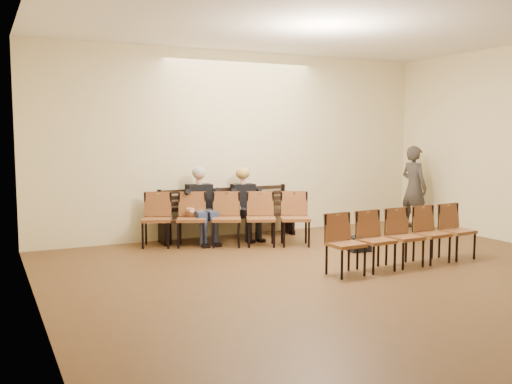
% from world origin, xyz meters
% --- Properties ---
extents(ground, '(10.00, 10.00, 0.00)m').
position_xyz_m(ground, '(0.00, 0.00, 0.00)').
color(ground, '#55361D').
rests_on(ground, ground).
extents(room_walls, '(8.02, 10.01, 3.51)m').
position_xyz_m(room_walls, '(0.00, 0.79, 2.54)').
color(room_walls, beige).
rests_on(room_walls, ground).
extents(bench, '(2.60, 0.90, 0.45)m').
position_xyz_m(bench, '(-0.39, 4.65, 0.23)').
color(bench, black).
rests_on(bench, ground).
extents(seated_man, '(0.56, 0.77, 1.34)m').
position_xyz_m(seated_man, '(-0.98, 4.53, 0.67)').
color(seated_man, black).
rests_on(seated_man, ground).
extents(seated_woman, '(0.53, 0.73, 1.23)m').
position_xyz_m(seated_woman, '(-0.10, 4.53, 0.62)').
color(seated_woman, black).
rests_on(seated_woman, ground).
extents(laptop, '(0.38, 0.33, 0.24)m').
position_xyz_m(laptop, '(-0.98, 4.39, 0.57)').
color(laptop, '#B3B3B7').
rests_on(laptop, bench).
extents(water_bottle, '(0.08, 0.08, 0.24)m').
position_xyz_m(water_bottle, '(-0.01, 4.32, 0.57)').
color(water_bottle, silver).
rests_on(water_bottle, bench).
extents(bag, '(0.37, 0.28, 0.26)m').
position_xyz_m(bag, '(1.10, 2.62, 0.13)').
color(bag, black).
rests_on(bag, ground).
extents(passerby, '(0.53, 0.75, 1.95)m').
position_xyz_m(passerby, '(3.50, 4.05, 0.98)').
color(passerby, '#35302B').
rests_on(passerby, ground).
extents(chair_row_front, '(2.87, 1.62, 0.95)m').
position_xyz_m(chair_row_front, '(-0.71, 4.00, 0.47)').
color(chair_row_front, brown).
rests_on(chair_row_front, ground).
extents(chair_row_back, '(2.65, 0.60, 0.86)m').
position_xyz_m(chair_row_back, '(1.07, 1.47, 0.43)').
color(chair_row_back, brown).
rests_on(chair_row_back, ground).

